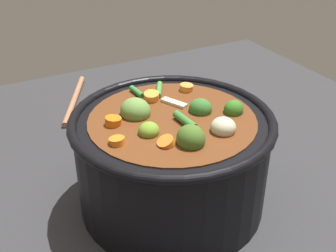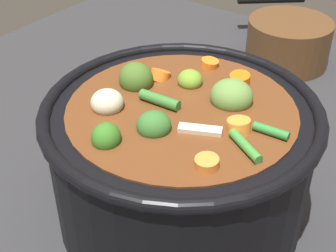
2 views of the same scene
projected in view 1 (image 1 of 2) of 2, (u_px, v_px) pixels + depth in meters
name	position (u px, v px, depth m)	size (l,w,h in m)	color
ground_plane	(172.00, 201.00, 0.66)	(1.10, 1.10, 0.00)	#2D2D30
cooking_pot	(172.00, 158.00, 0.62)	(0.28, 0.28, 0.17)	black
wooden_spoon	(110.00, 99.00, 0.94)	(0.20, 0.21, 0.01)	#A16845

